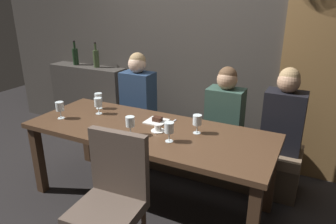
% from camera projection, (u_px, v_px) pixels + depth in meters
% --- Properties ---
extents(ground, '(9.00, 9.00, 0.00)m').
position_uv_depth(ground, '(150.00, 199.00, 3.00)').
color(ground, black).
extents(back_wall_tiled, '(6.00, 0.12, 3.00)m').
position_uv_depth(back_wall_tiled, '(201.00, 28.00, 3.49)').
color(back_wall_tiled, '#423D38').
rests_on(back_wall_tiled, ground).
extents(arched_door, '(0.90, 0.05, 2.55)m').
position_uv_depth(arched_door, '(334.00, 49.00, 2.91)').
color(arched_door, olive).
rests_on(arched_door, ground).
extents(back_counter, '(1.10, 0.28, 0.95)m').
position_uv_depth(back_counter, '(90.00, 100.00, 4.36)').
color(back_counter, '#38342F').
rests_on(back_counter, ground).
extents(dining_table, '(2.20, 0.84, 0.74)m').
position_uv_depth(dining_table, '(148.00, 138.00, 2.77)').
color(dining_table, '#412B1C').
rests_on(dining_table, ground).
extents(banquette_bench, '(2.50, 0.44, 0.45)m').
position_uv_depth(banquette_bench, '(180.00, 148.00, 3.50)').
color(banquette_bench, '#4A3C2E').
rests_on(banquette_bench, ground).
extents(chair_near_side, '(0.47, 0.47, 0.98)m').
position_uv_depth(chair_near_side, '(112.00, 194.00, 2.14)').
color(chair_near_side, '#4C3321').
rests_on(chair_near_side, ground).
extents(diner_redhead, '(0.36, 0.24, 0.81)m').
position_uv_depth(diner_redhead, '(138.00, 90.00, 3.53)').
color(diner_redhead, navy).
rests_on(diner_redhead, banquette_bench).
extents(diner_bearded, '(0.36, 0.24, 0.75)m').
position_uv_depth(diner_bearded, '(225.00, 106.00, 3.13)').
color(diner_bearded, '#2D473D').
rests_on(diner_bearded, banquette_bench).
extents(diner_far_end, '(0.36, 0.24, 0.80)m').
position_uv_depth(diner_far_end, '(285.00, 113.00, 2.86)').
color(diner_far_end, black).
rests_on(diner_far_end, banquette_bench).
extents(wine_bottle_dark_red, '(0.08, 0.08, 0.33)m').
position_uv_depth(wine_bottle_dark_red, '(75.00, 56.00, 4.23)').
color(wine_bottle_dark_red, black).
rests_on(wine_bottle_dark_red, back_counter).
extents(wine_bottle_pale_label, '(0.08, 0.08, 0.33)m').
position_uv_depth(wine_bottle_pale_label, '(96.00, 58.00, 4.08)').
color(wine_bottle_pale_label, '#384728').
rests_on(wine_bottle_pale_label, back_counter).
extents(wine_glass_end_right, '(0.08, 0.08, 0.16)m').
position_uv_depth(wine_glass_end_right, '(130.00, 122.00, 2.57)').
color(wine_glass_end_right, silver).
rests_on(wine_glass_end_right, dining_table).
extents(wine_glass_center_back, '(0.08, 0.08, 0.16)m').
position_uv_depth(wine_glass_center_back, '(98.00, 103.00, 3.05)').
color(wine_glass_center_back, silver).
rests_on(wine_glass_center_back, dining_table).
extents(wine_glass_near_left, '(0.08, 0.08, 0.16)m').
position_uv_depth(wine_glass_near_left, '(99.00, 98.00, 3.19)').
color(wine_glass_near_left, silver).
rests_on(wine_glass_near_left, dining_table).
extents(wine_glass_far_right, '(0.08, 0.08, 0.16)m').
position_uv_depth(wine_glass_far_right, '(60.00, 107.00, 2.93)').
color(wine_glass_far_right, silver).
rests_on(wine_glass_far_right, dining_table).
extents(wine_glass_end_left, '(0.08, 0.08, 0.16)m').
position_uv_depth(wine_glass_end_left, '(197.00, 121.00, 2.61)').
color(wine_glass_end_left, silver).
rests_on(wine_glass_end_left, dining_table).
extents(wine_glass_far_left, '(0.08, 0.08, 0.16)m').
position_uv_depth(wine_glass_far_left, '(169.00, 129.00, 2.46)').
color(wine_glass_far_left, silver).
rests_on(wine_glass_far_left, dining_table).
extents(espresso_cup, '(0.12, 0.12, 0.06)m').
position_uv_depth(espresso_cup, '(158.00, 128.00, 2.68)').
color(espresso_cup, white).
rests_on(espresso_cup, dining_table).
extents(dessert_plate, '(0.19, 0.19, 0.05)m').
position_uv_depth(dessert_plate, '(157.00, 120.00, 2.88)').
color(dessert_plate, white).
rests_on(dessert_plate, dining_table).
extents(fork_on_table, '(0.02, 0.17, 0.01)m').
position_uv_depth(fork_on_table, '(172.00, 123.00, 2.86)').
color(fork_on_table, silver).
rests_on(fork_on_table, dining_table).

